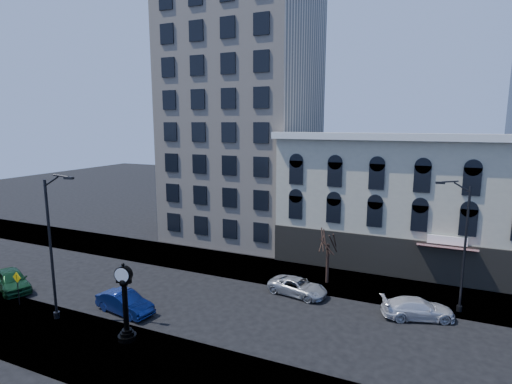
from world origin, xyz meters
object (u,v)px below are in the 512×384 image
at_px(car_near_b, 125,303).
at_px(street_lamp_near, 57,209).
at_px(car_near_a, 12,280).
at_px(street_clock, 125,305).
at_px(warning_sign, 17,282).

bearing_deg(car_near_b, street_lamp_near, 141.68).
height_order(street_lamp_near, car_near_b, street_lamp_near).
height_order(street_lamp_near, car_near_a, street_lamp_near).
distance_m(street_lamp_near, car_near_b, 8.01).
bearing_deg(street_lamp_near, car_near_a, 158.61).
relative_size(car_near_a, car_near_b, 1.07).
bearing_deg(street_clock, car_near_a, 156.59).
bearing_deg(street_lamp_near, car_near_b, 35.06).
bearing_deg(warning_sign, street_clock, -1.86).
distance_m(street_clock, car_near_a, 14.08).
distance_m(street_clock, street_lamp_near, 7.79).
height_order(warning_sign, car_near_b, warning_sign).
xyz_separation_m(car_near_a, car_near_b, (11.03, 0.65, -0.08)).
distance_m(street_lamp_near, car_near_a, 10.95).
bearing_deg(car_near_b, warning_sign, 115.92).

